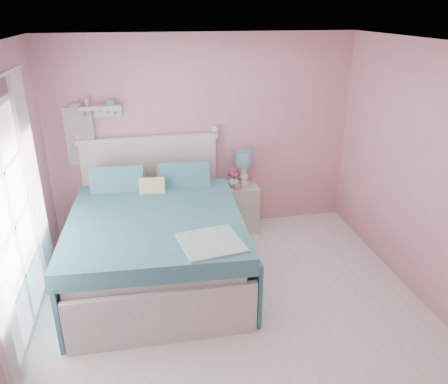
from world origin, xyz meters
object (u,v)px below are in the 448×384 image
object	(u,v)px
bed	(156,241)
table_lamp	(244,161)
nightstand	(240,207)
vase	(234,181)
teacup	(237,186)

from	to	relation	value
bed	table_lamp	xyz separation A→B (m)	(1.24, 0.98, 0.55)
nightstand	table_lamp	world-z (taller)	table_lamp
bed	table_lamp	world-z (taller)	bed
vase	bed	bearing A→B (deg)	-139.96
nightstand	table_lamp	bearing A→B (deg)	44.12
bed	nightstand	xyz separation A→B (m)	(1.18, 0.92, -0.11)
nightstand	teacup	distance (m)	0.39
vase	table_lamp	bearing A→B (deg)	23.19
bed	table_lamp	distance (m)	1.67
table_lamp	teacup	world-z (taller)	table_lamp
vase	teacup	world-z (taller)	vase
bed	nightstand	distance (m)	1.50
table_lamp	vase	bearing A→B (deg)	-156.81
teacup	table_lamp	bearing A→B (deg)	53.96
table_lamp	bed	bearing A→B (deg)	-141.71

